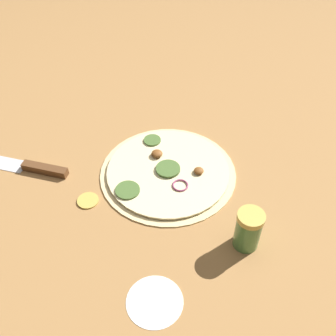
# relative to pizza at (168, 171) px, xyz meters

# --- Properties ---
(ground_plane) EXTENTS (3.00, 3.00, 0.00)m
(ground_plane) POSITION_rel_pizza_xyz_m (-0.00, 0.00, -0.01)
(ground_plane) COLOR #9E703F
(pizza) EXTENTS (0.30, 0.30, 0.02)m
(pizza) POSITION_rel_pizza_xyz_m (0.00, 0.00, 0.00)
(pizza) COLOR beige
(pizza) RESTS_ON ground_plane
(knife) EXTENTS (0.22, 0.21, 0.02)m
(knife) POSITION_rel_pizza_xyz_m (0.27, -0.16, 0.00)
(knife) COLOR silver
(knife) RESTS_ON ground_plane
(spice_jar) EXTENTS (0.05, 0.05, 0.09)m
(spice_jar) POSITION_rel_pizza_xyz_m (-0.04, 0.24, 0.04)
(spice_jar) COLOR #4C7F42
(spice_jar) RESTS_ON ground_plane
(loose_cap) EXTENTS (0.05, 0.05, 0.01)m
(loose_cap) POSITION_rel_pizza_xyz_m (0.19, -0.01, -0.00)
(loose_cap) COLOR gold
(loose_cap) RESTS_ON ground_plane
(flour_patch) EXTENTS (0.10, 0.10, 0.00)m
(flour_patch) POSITION_rel_pizza_xyz_m (0.17, 0.26, -0.00)
(flour_patch) COLOR white
(flour_patch) RESTS_ON ground_plane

